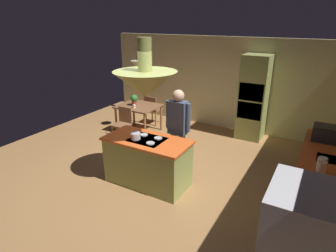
{
  "coord_description": "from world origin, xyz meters",
  "views": [
    {
      "loc": [
        2.72,
        -4.15,
        3.01
      ],
      "look_at": [
        0.1,
        0.4,
        1.0
      ],
      "focal_mm": 30.33,
      "sensor_mm": 36.0,
      "label": 1
    }
  ],
  "objects": [
    {
      "name": "pendant_light_over_table",
      "position": [
        -1.7,
        1.9,
        1.86
      ],
      "size": [
        0.32,
        0.32,
        0.82
      ],
      "color": "beige"
    },
    {
      "name": "dining_table",
      "position": [
        -1.7,
        1.9,
        0.66
      ],
      "size": [
        1.07,
        0.93,
        0.76
      ],
      "color": "brown",
      "rests_on": "ground"
    },
    {
      "name": "range_hood",
      "position": [
        0.0,
        -0.2,
        1.97
      ],
      "size": [
        1.1,
        1.1,
        1.0
      ],
      "color": "#8C934C"
    },
    {
      "name": "cup_on_table",
      "position": [
        -1.67,
        1.67,
        0.81
      ],
      "size": [
        0.07,
        0.07,
        0.09
      ],
      "primitive_type": "cylinder",
      "color": "white",
      "rests_on": "dining_table"
    },
    {
      "name": "chair_facing_island",
      "position": [
        -1.7,
        1.21,
        0.5
      ],
      "size": [
        0.4,
        0.4,
        0.87
      ],
      "color": "brown",
      "rests_on": "ground"
    },
    {
      "name": "wall_back",
      "position": [
        0.0,
        3.45,
        1.27
      ],
      "size": [
        6.8,
        0.1,
        2.55
      ],
      "primitive_type": "cube",
      "color": "beige",
      "rests_on": "ground"
    },
    {
      "name": "ground",
      "position": [
        0.0,
        0.0,
        0.0
      ],
      "size": [
        8.16,
        8.16,
        0.0
      ],
      "primitive_type": "plane",
      "color": "#9E7042"
    },
    {
      "name": "chair_by_back_wall",
      "position": [
        -1.7,
        2.59,
        0.5
      ],
      "size": [
        0.4,
        0.4,
        0.87
      ],
      "rotation": [
        0.0,
        0.0,
        3.14
      ],
      "color": "brown",
      "rests_on": "ground"
    },
    {
      "name": "person_at_island",
      "position": [
        0.28,
        0.47,
        1.01
      ],
      "size": [
        0.53,
        0.23,
        1.74
      ],
      "color": "tan",
      "rests_on": "ground"
    },
    {
      "name": "kitchen_island",
      "position": [
        0.0,
        -0.2,
        0.46
      ],
      "size": [
        1.61,
        0.8,
        0.94
      ],
      "color": "#8C934C",
      "rests_on": "ground"
    },
    {
      "name": "cooking_pot_on_cooktop",
      "position": [
        -0.16,
        -0.33,
        1.0
      ],
      "size": [
        0.18,
        0.18,
        0.12
      ],
      "primitive_type": "cylinder",
      "color": "#B2B2B7",
      "rests_on": "kitchen_island"
    },
    {
      "name": "microwave_on_counter",
      "position": [
        2.84,
        1.37,
        1.06
      ],
      "size": [
        0.46,
        0.36,
        0.28
      ],
      "primitive_type": "cube",
      "color": "#232326",
      "rests_on": "counter_run_right"
    },
    {
      "name": "oven_tower",
      "position": [
        1.1,
        3.04,
        1.09
      ],
      "size": [
        0.66,
        0.62,
        2.17
      ],
      "color": "#8C934C",
      "rests_on": "ground"
    },
    {
      "name": "counter_run_right",
      "position": [
        2.84,
        0.6,
        0.47
      ],
      "size": [
        0.73,
        2.6,
        0.92
      ],
      "color": "#8C934C",
      "rests_on": "ground"
    },
    {
      "name": "potted_plant_on_table",
      "position": [
        -1.81,
        1.86,
        0.93
      ],
      "size": [
        0.2,
        0.2,
        0.3
      ],
      "color": "#99382D",
      "rests_on": "dining_table"
    },
    {
      "name": "canister_flour",
      "position": [
        2.84,
        -0.04,
        1.02
      ],
      "size": [
        0.11,
        0.11,
        0.21
      ],
      "primitive_type": "cylinder",
      "color": "#E0B78C",
      "rests_on": "counter_run_right"
    },
    {
      "name": "canister_sugar",
      "position": [
        2.84,
        0.14,
        1.02
      ],
      "size": [
        0.13,
        0.13,
        0.2
      ],
      "primitive_type": "cylinder",
      "color": "silver",
      "rests_on": "counter_run_right"
    }
  ]
}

